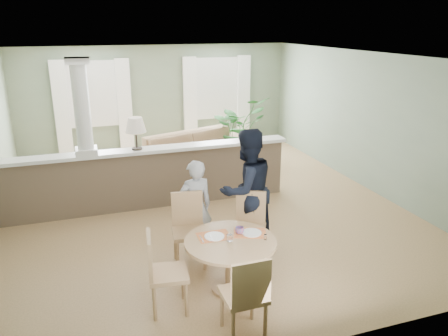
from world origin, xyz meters
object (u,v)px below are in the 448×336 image
object	(u,v)px
sofa	(197,152)
chair_far_man	(249,223)
child_person	(195,207)
man_person	(247,190)
chair_side	(161,269)
houseplant	(239,128)
chair_far_boy	(188,225)
dining_table	(231,250)
chair_near	(246,294)

from	to	relation	value
sofa	chair_far_man	world-z (taller)	chair_far_man
child_person	man_person	bearing A→B (deg)	165.78
man_person	chair_far_man	bearing A→B (deg)	59.64
chair_side	child_person	world-z (taller)	child_person
houseplant	chair_far_boy	xyz separation A→B (m)	(-2.42, -4.54, -0.20)
dining_table	chair_far_boy	size ratio (longest dim) A/B	1.13
chair_side	dining_table	bearing A→B (deg)	-73.05
chair_far_boy	child_person	size ratio (longest dim) A/B	0.72
chair_side	chair_near	bearing A→B (deg)	-128.04
chair_near	man_person	world-z (taller)	man_person
sofa	chair_near	xyz separation A→B (m)	(-1.00, -5.67, 0.13)
houseplant	man_person	distance (m)	4.63
chair_far_man	chair_side	world-z (taller)	chair_far_man
chair_far_boy	man_person	size ratio (longest dim) A/B	0.55
chair_far_boy	chair_far_man	bearing A→B (deg)	-4.02
chair_far_man	chair_near	xyz separation A→B (m)	(-0.65, -1.57, 0.00)
dining_table	man_person	bearing A→B (deg)	59.17
dining_table	man_person	xyz separation A→B (m)	(0.59, 0.99, 0.36)
dining_table	sofa	bearing A→B (deg)	79.87
houseplant	child_person	bearing A→B (deg)	-117.75
sofa	houseplant	bearing A→B (deg)	7.41
sofa	chair_near	size ratio (longest dim) A/B	2.89
child_person	chair_side	bearing A→B (deg)	52.11
houseplant	chair_far_man	xyz separation A→B (m)	(-1.59, -4.71, -0.21)
dining_table	chair_far_man	distance (m)	0.83
sofa	child_person	size ratio (longest dim) A/B	2.03
chair_near	sofa	bearing A→B (deg)	-100.44
child_person	chair_near	bearing A→B (deg)	83.22
chair_far_man	chair_near	world-z (taller)	chair_near
houseplant	chair_far_man	size ratio (longest dim) A/B	1.54
chair_far_boy	chair_side	world-z (taller)	chair_far_boy
houseplant	child_person	distance (m)	4.84
chair_side	man_person	distance (m)	1.91
dining_table	chair_near	xyz separation A→B (m)	(-0.15, -0.91, -0.00)
chair_far_man	man_person	xyz separation A→B (m)	(0.08, 0.33, 0.37)
houseplant	chair_far_boy	world-z (taller)	houseplant
dining_table	chair_far_man	world-z (taller)	chair_far_man
sofa	chair_near	distance (m)	5.76
chair_far_man	man_person	distance (m)	0.50
chair_far_boy	child_person	world-z (taller)	child_person
chair_far_man	chair_near	size ratio (longest dim) A/B	1.00
chair_far_boy	chair_near	bearing A→B (deg)	-76.59
chair_far_man	child_person	world-z (taller)	child_person
sofa	man_person	bearing A→B (deg)	-112.41
chair_far_boy	man_person	distance (m)	1.00
houseplant	child_person	size ratio (longest dim) A/B	1.08
child_person	man_person	xyz separation A→B (m)	(0.75, -0.09, 0.21)
chair_near	child_person	xyz separation A→B (m)	(-0.01, 1.99, 0.16)
houseplant	chair_side	distance (m)	6.28
child_person	houseplant	bearing A→B (deg)	-124.95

